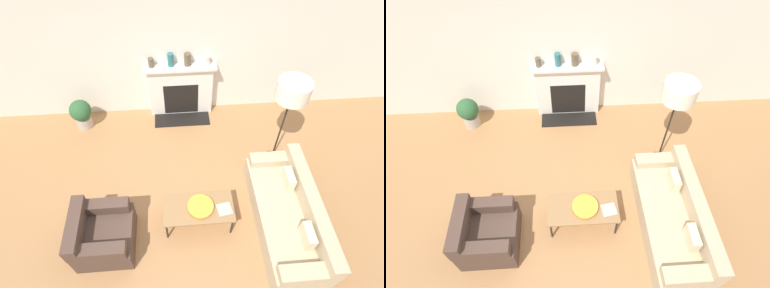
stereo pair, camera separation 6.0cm
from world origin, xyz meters
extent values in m
plane|color=#A87547|center=(0.00, 0.00, 0.00)|extent=(18.00, 18.00, 0.00)
cube|color=silver|center=(0.00, 2.77, 1.45)|extent=(18.00, 0.06, 2.90)
cube|color=silver|center=(0.03, 2.64, 0.56)|extent=(1.27, 0.20, 1.11)
cube|color=black|center=(0.03, 2.56, 0.40)|extent=(0.70, 0.04, 0.72)
cube|color=black|center=(0.03, 2.36, 0.01)|extent=(1.14, 0.40, 0.02)
cube|color=silver|center=(0.03, 2.61, 1.14)|extent=(1.39, 0.28, 0.05)
cube|color=tan|center=(1.49, -0.10, 0.20)|extent=(0.83, 2.07, 0.41)
cube|color=tan|center=(1.81, -0.10, 0.57)|extent=(0.20, 2.07, 0.33)
cube|color=tan|center=(1.49, 0.83, 0.48)|extent=(0.77, 0.22, 0.15)
cube|color=tan|center=(1.49, -1.02, 0.48)|extent=(0.77, 0.22, 0.15)
cube|color=beige|center=(1.61, 0.37, 0.55)|extent=(0.12, 0.32, 0.28)
cube|color=beige|center=(1.61, -0.56, 0.55)|extent=(0.12, 0.32, 0.28)
cube|color=#4C382D|center=(-1.24, -0.22, 0.22)|extent=(0.83, 0.85, 0.44)
cube|color=#4C382D|center=(-1.58, -0.22, 0.60)|extent=(0.18, 0.85, 0.32)
cube|color=#4C382D|center=(-1.24, -0.55, 0.54)|extent=(0.75, 0.18, 0.20)
cube|color=#4C382D|center=(-1.24, 0.12, 0.54)|extent=(0.75, 0.18, 0.20)
cube|color=olive|center=(0.16, 0.04, 0.43)|extent=(1.07, 0.55, 0.03)
cylinder|color=black|center=(-0.33, -0.19, 0.21)|extent=(0.03, 0.03, 0.41)
cylinder|color=black|center=(0.65, -0.19, 0.21)|extent=(0.03, 0.03, 0.41)
cylinder|color=black|center=(-0.33, 0.28, 0.21)|extent=(0.03, 0.03, 0.41)
cylinder|color=black|center=(0.65, 0.28, 0.21)|extent=(0.03, 0.03, 0.41)
cylinder|color=gold|center=(0.19, 0.04, 0.45)|extent=(0.14, 0.14, 0.01)
cylinder|color=gold|center=(0.19, 0.04, 0.48)|extent=(0.39, 0.39, 0.04)
cube|color=#B2A893|center=(0.55, -0.03, 0.46)|extent=(0.25, 0.24, 0.02)
cylinder|color=black|center=(1.66, 1.21, 0.01)|extent=(0.31, 0.31, 0.03)
cylinder|color=black|center=(1.66, 1.21, 0.78)|extent=(0.03, 0.03, 1.51)
cylinder|color=silver|center=(1.66, 1.21, 1.65)|extent=(0.51, 0.51, 0.30)
cylinder|color=brown|center=(-0.50, 2.64, 1.25)|extent=(0.10, 0.10, 0.18)
cylinder|color=#28666B|center=(-0.13, 2.64, 1.29)|extent=(0.11, 0.11, 0.26)
cylinder|color=brown|center=(0.18, 2.64, 1.28)|extent=(0.13, 0.13, 0.24)
cylinder|color=beige|center=(0.56, 2.64, 1.25)|extent=(0.11, 0.11, 0.17)
cylinder|color=#B2A899|center=(-1.97, 2.35, 0.12)|extent=(0.31, 0.31, 0.24)
sphere|color=#2D5B33|center=(-1.97, 2.35, 0.43)|extent=(0.42, 0.42, 0.42)
camera|label=1|loc=(-0.11, -2.11, 4.51)|focal=28.00mm
camera|label=2|loc=(-0.05, -2.12, 4.51)|focal=28.00mm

